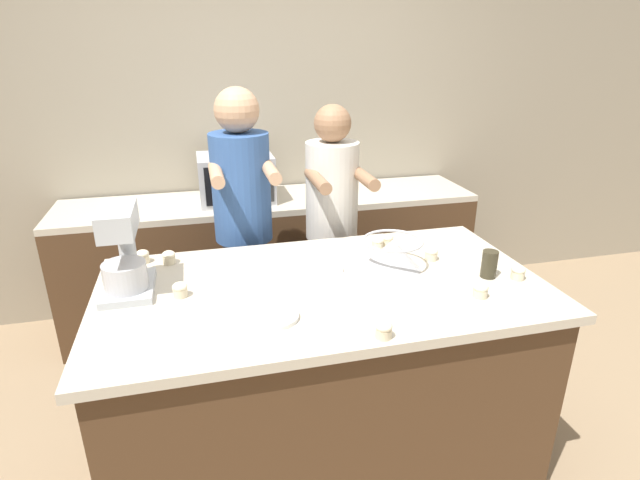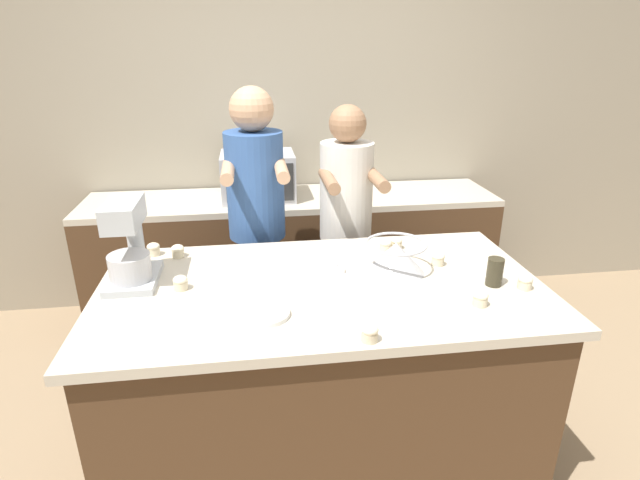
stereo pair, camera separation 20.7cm
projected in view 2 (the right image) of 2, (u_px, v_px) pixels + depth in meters
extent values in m
plane|color=#937A5B|center=(321.00, 456.00, 2.45)|extent=(16.00, 16.00, 0.00)
cube|color=gray|center=(287.00, 123.00, 3.58)|extent=(10.00, 0.06, 2.70)
cube|color=#4C331E|center=(322.00, 380.00, 2.28)|extent=(1.78, 0.94, 0.90)
cube|color=beige|center=(322.00, 288.00, 2.11)|extent=(1.86, 1.00, 0.04)
cube|color=#4C331E|center=(294.00, 259.00, 3.60)|extent=(2.80, 0.60, 0.86)
cube|color=beige|center=(292.00, 199.00, 3.43)|extent=(2.80, 0.60, 0.04)
cylinder|color=#33384C|center=(261.00, 306.00, 2.94)|extent=(0.24, 0.24, 0.89)
cylinder|color=#335693|center=(255.00, 185.00, 2.67)|extent=(0.31, 0.31, 0.57)
sphere|color=tan|center=(251.00, 109.00, 2.52)|extent=(0.23, 0.23, 0.23)
cylinder|color=tan|center=(228.00, 171.00, 2.45)|extent=(0.06, 0.34, 0.06)
cylinder|color=tan|center=(281.00, 170.00, 2.48)|extent=(0.06, 0.34, 0.06)
cylinder|color=#33384C|center=(344.00, 303.00, 3.01)|extent=(0.23, 0.23, 0.85)
cylinder|color=silver|center=(346.00, 192.00, 2.75)|extent=(0.29, 0.29, 0.54)
sphere|color=#936B4C|center=(348.00, 124.00, 2.62)|extent=(0.20, 0.20, 0.20)
cylinder|color=#936B4C|center=(329.00, 180.00, 2.54)|extent=(0.06, 0.34, 0.06)
cylinder|color=#936B4C|center=(376.00, 179.00, 2.57)|extent=(0.06, 0.34, 0.06)
cube|color=#B2B7BC|center=(134.00, 278.00, 2.11)|extent=(0.20, 0.30, 0.03)
cylinder|color=#B2B7BC|center=(135.00, 240.00, 2.17)|extent=(0.07, 0.07, 0.23)
cube|color=#B2B7BC|center=(123.00, 214.00, 1.99)|extent=(0.13, 0.26, 0.10)
cylinder|color=#BCBCC1|center=(130.00, 267.00, 2.05)|extent=(0.17, 0.17, 0.11)
cone|color=#BCBCC1|center=(395.00, 257.00, 2.19)|extent=(0.26, 0.26, 0.14)
torus|color=#BCBCC1|center=(396.00, 244.00, 2.16)|extent=(0.27, 0.27, 0.01)
cube|color=silver|center=(303.00, 262.00, 2.28)|extent=(0.35, 0.24, 0.02)
cube|color=white|center=(303.00, 258.00, 2.27)|extent=(0.28, 0.19, 0.02)
cube|color=#B7B7BC|center=(258.00, 176.00, 3.34)|extent=(0.48, 0.37, 0.31)
cube|color=black|center=(252.00, 183.00, 3.16)|extent=(0.33, 0.01, 0.25)
cube|color=#2D2D2D|center=(286.00, 182.00, 3.19)|extent=(0.10, 0.01, 0.25)
cylinder|color=#332D1E|center=(495.00, 272.00, 2.07)|extent=(0.07, 0.07, 0.12)
cylinder|color=white|center=(265.00, 314.00, 1.85)|extent=(0.19, 0.19, 0.02)
cylinder|color=beige|center=(385.00, 248.00, 2.42)|extent=(0.06, 0.06, 0.04)
ellipsoid|color=beige|center=(386.00, 243.00, 2.41)|extent=(0.06, 0.06, 0.04)
cylinder|color=beige|center=(525.00, 285.00, 2.05)|extent=(0.06, 0.06, 0.04)
ellipsoid|color=beige|center=(526.00, 279.00, 2.04)|extent=(0.06, 0.06, 0.04)
cylinder|color=beige|center=(178.00, 254.00, 2.36)|extent=(0.06, 0.06, 0.04)
ellipsoid|color=beige|center=(177.00, 248.00, 2.35)|extent=(0.06, 0.06, 0.04)
cylinder|color=beige|center=(438.00, 261.00, 2.27)|extent=(0.06, 0.06, 0.04)
ellipsoid|color=beige|center=(438.00, 256.00, 2.26)|extent=(0.06, 0.06, 0.04)
cylinder|color=beige|center=(369.00, 336.00, 1.69)|extent=(0.06, 0.06, 0.04)
ellipsoid|color=beige|center=(370.00, 330.00, 1.68)|extent=(0.06, 0.06, 0.04)
cylinder|color=beige|center=(154.00, 252.00, 2.38)|extent=(0.06, 0.06, 0.04)
ellipsoid|color=beige|center=(153.00, 247.00, 2.37)|extent=(0.06, 0.06, 0.04)
cylinder|color=beige|center=(480.00, 301.00, 1.92)|extent=(0.06, 0.06, 0.04)
ellipsoid|color=beige|center=(481.00, 295.00, 1.91)|extent=(0.06, 0.06, 0.04)
cylinder|color=beige|center=(396.00, 245.00, 2.45)|extent=(0.06, 0.06, 0.04)
ellipsoid|color=beige|center=(396.00, 240.00, 2.44)|extent=(0.06, 0.06, 0.04)
cylinder|color=beige|center=(181.00, 286.00, 2.05)|extent=(0.06, 0.06, 0.04)
ellipsoid|color=beige|center=(180.00, 280.00, 2.04)|extent=(0.06, 0.06, 0.04)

